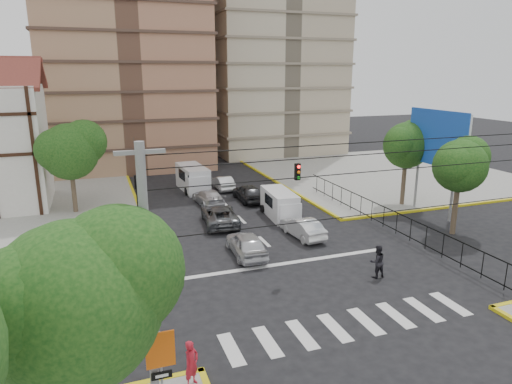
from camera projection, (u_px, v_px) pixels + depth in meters
name	position (u px, v px, depth m)	size (l,w,h in m)	color
ground	(295.00, 271.00, 25.95)	(160.00, 160.00, 0.00)	black
sidewalk_ne	(385.00, 173.00, 50.65)	(26.00, 26.00, 0.15)	gray
crosswalk_stripes	(350.00, 324.00, 20.48)	(12.00, 2.40, 0.01)	silver
stop_line	(287.00, 263.00, 27.04)	(13.00, 0.40, 0.01)	silver
park_fence	(383.00, 229.00, 32.98)	(0.10, 22.50, 1.66)	black
billboard	(438.00, 140.00, 34.59)	(0.36, 6.20, 8.10)	slate
tree_sw_near	(79.00, 297.00, 11.96)	(5.63, 4.60, 7.57)	#473828
tree_park_a	(461.00, 163.00, 30.76)	(4.41, 3.60, 6.83)	#473828
tree_park_c	(408.00, 143.00, 37.38)	(4.65, 3.80, 7.25)	#473828
tree_tudor	(71.00, 149.00, 35.31)	(5.39, 4.40, 7.43)	#473828
traffic_light_nw	(137.00, 197.00, 29.71)	(0.28, 0.22, 4.40)	black
traffic_light_hanging	(315.00, 178.00, 22.59)	(18.00, 9.12, 0.92)	black
utility_pole_sw	(149.00, 287.00, 13.60)	(1.40, 0.28, 9.00)	slate
district_sign	(161.00, 358.00, 14.04)	(0.90, 0.12, 3.20)	slate
van_right_lane	(281.00, 205.00, 35.32)	(2.10, 4.68, 2.06)	silver
van_left_lane	(193.00, 179.00, 43.21)	(2.39, 5.35, 2.35)	silver
car_silver_front_left	(246.00, 244.00, 28.02)	(1.79, 4.44, 1.51)	silver
car_white_front_right	(303.00, 228.00, 31.16)	(1.44, 4.14, 1.36)	white
car_grey_mid_left	(220.00, 215.00, 33.76)	(2.38, 5.17, 1.44)	#565A5E
car_silver_rear_left	(208.00, 197.00, 38.80)	(1.85, 4.55, 1.32)	silver
car_darkgrey_mid_right	(248.00, 193.00, 39.85)	(1.80, 4.47, 1.52)	#28282A
car_white_rear_right	(223.00, 183.00, 43.88)	(1.39, 4.00, 1.32)	white
pedestrian_sw_corner	(191.00, 363.00, 16.11)	(0.63, 0.41, 1.73)	#B41B2B
pedestrian_crosswalk	(377.00, 261.00, 24.98)	(0.91, 0.71, 1.86)	black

